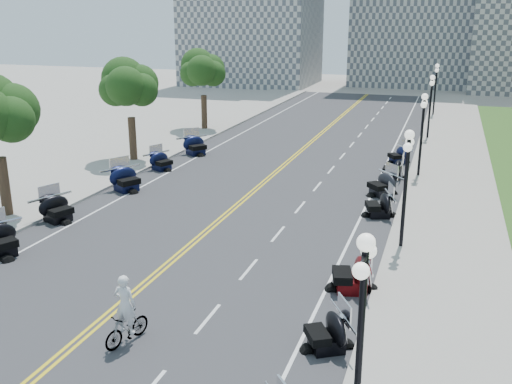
% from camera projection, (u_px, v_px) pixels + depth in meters
% --- Properties ---
extents(ground, '(160.00, 160.00, 0.00)m').
position_uv_depth(ground, '(174.00, 259.00, 23.08)').
color(ground, gray).
extents(road, '(16.00, 90.00, 0.01)m').
position_uv_depth(road, '(254.00, 191.00, 32.14)').
color(road, '#333335').
rests_on(road, ground).
extents(centerline_yellow_a, '(0.12, 90.00, 0.00)m').
position_uv_depth(centerline_yellow_a, '(252.00, 191.00, 32.17)').
color(centerline_yellow_a, yellow).
rests_on(centerline_yellow_a, road).
extents(centerline_yellow_b, '(0.12, 90.00, 0.00)m').
position_uv_depth(centerline_yellow_b, '(256.00, 191.00, 32.10)').
color(centerline_yellow_b, yellow).
rests_on(centerline_yellow_b, road).
extents(edge_line_north, '(0.12, 90.00, 0.00)m').
position_uv_depth(edge_line_north, '(368.00, 202.00, 30.18)').
color(edge_line_north, white).
rests_on(edge_line_north, road).
extents(edge_line_south, '(0.12, 90.00, 0.00)m').
position_uv_depth(edge_line_south, '(153.00, 181.00, 34.09)').
color(edge_line_south, white).
rests_on(edge_line_south, road).
extents(lane_dash_5, '(0.12, 2.00, 0.00)m').
position_uv_depth(lane_dash_5, '(208.00, 319.00, 18.47)').
color(lane_dash_5, white).
rests_on(lane_dash_5, road).
extents(lane_dash_6, '(0.12, 2.00, 0.00)m').
position_uv_depth(lane_dash_6, '(249.00, 269.00, 22.10)').
color(lane_dash_6, white).
rests_on(lane_dash_6, road).
extents(lane_dash_7, '(0.12, 2.00, 0.00)m').
position_uv_depth(lane_dash_7, '(278.00, 234.00, 25.72)').
color(lane_dash_7, white).
rests_on(lane_dash_7, road).
extents(lane_dash_8, '(0.12, 2.00, 0.00)m').
position_uv_depth(lane_dash_8, '(300.00, 207.00, 29.34)').
color(lane_dash_8, white).
rests_on(lane_dash_8, road).
extents(lane_dash_9, '(0.12, 2.00, 0.00)m').
position_uv_depth(lane_dash_9, '(317.00, 186.00, 32.97)').
color(lane_dash_9, white).
rests_on(lane_dash_9, road).
extents(lane_dash_10, '(0.12, 2.00, 0.00)m').
position_uv_depth(lane_dash_10, '(331.00, 170.00, 36.59)').
color(lane_dash_10, white).
rests_on(lane_dash_10, road).
extents(lane_dash_11, '(0.12, 2.00, 0.00)m').
position_uv_depth(lane_dash_11, '(342.00, 156.00, 40.22)').
color(lane_dash_11, white).
rests_on(lane_dash_11, road).
extents(lane_dash_12, '(0.12, 2.00, 0.00)m').
position_uv_depth(lane_dash_12, '(352.00, 145.00, 43.84)').
color(lane_dash_12, white).
rests_on(lane_dash_12, road).
extents(lane_dash_13, '(0.12, 2.00, 0.00)m').
position_uv_depth(lane_dash_13, '(360.00, 135.00, 47.47)').
color(lane_dash_13, white).
rests_on(lane_dash_13, road).
extents(lane_dash_14, '(0.12, 2.00, 0.00)m').
position_uv_depth(lane_dash_14, '(367.00, 127.00, 51.09)').
color(lane_dash_14, white).
rests_on(lane_dash_14, road).
extents(lane_dash_15, '(0.12, 2.00, 0.00)m').
position_uv_depth(lane_dash_15, '(373.00, 119.00, 54.72)').
color(lane_dash_15, white).
rests_on(lane_dash_15, road).
extents(lane_dash_16, '(0.12, 2.00, 0.00)m').
position_uv_depth(lane_dash_16, '(378.00, 113.00, 58.34)').
color(lane_dash_16, white).
rests_on(lane_dash_16, road).
extents(lane_dash_17, '(0.12, 2.00, 0.00)m').
position_uv_depth(lane_dash_17, '(382.00, 108.00, 61.96)').
color(lane_dash_17, white).
rests_on(lane_dash_17, road).
extents(lane_dash_18, '(0.12, 2.00, 0.00)m').
position_uv_depth(lane_dash_18, '(387.00, 103.00, 65.59)').
color(lane_dash_18, white).
rests_on(lane_dash_18, road).
extents(lane_dash_19, '(0.12, 2.00, 0.00)m').
position_uv_depth(lane_dash_19, '(390.00, 98.00, 69.21)').
color(lane_dash_19, white).
rests_on(lane_dash_19, road).
extents(sidewalk_north, '(5.00, 90.00, 0.15)m').
position_uv_depth(sidewalk_north, '(449.00, 209.00, 28.91)').
color(sidewalk_north, '#9E9991').
rests_on(sidewalk_north, ground).
extents(sidewalk_south, '(5.00, 90.00, 0.15)m').
position_uv_depth(sidewalk_south, '(94.00, 174.00, 35.32)').
color(sidewalk_south, '#9E9991').
rests_on(sidewalk_south, ground).
extents(street_lamp_1, '(0.50, 1.20, 4.90)m').
position_uv_depth(street_lamp_1, '(360.00, 340.00, 12.44)').
color(street_lamp_1, black).
rests_on(street_lamp_1, sidewalk_north).
extents(street_lamp_2, '(0.50, 1.20, 4.90)m').
position_uv_depth(street_lamp_2, '(405.00, 190.00, 23.31)').
color(street_lamp_2, black).
rests_on(street_lamp_2, sidewalk_north).
extents(street_lamp_3, '(0.50, 1.20, 4.90)m').
position_uv_depth(street_lamp_3, '(422.00, 135.00, 34.19)').
color(street_lamp_3, black).
rests_on(street_lamp_3, sidewalk_north).
extents(street_lamp_4, '(0.50, 1.20, 4.90)m').
position_uv_depth(street_lamp_4, '(430.00, 107.00, 45.06)').
color(street_lamp_4, black).
rests_on(street_lamp_4, sidewalk_north).
extents(street_lamp_5, '(0.50, 1.20, 4.90)m').
position_uv_depth(street_lamp_5, '(435.00, 90.00, 55.93)').
color(street_lamp_5, black).
rests_on(street_lamp_5, sidewalk_north).
extents(tree_3, '(4.80, 4.80, 9.20)m').
position_uv_depth(tree_3, '(130.00, 91.00, 37.43)').
color(tree_3, '#235619').
rests_on(tree_3, sidewalk_south).
extents(tree_4, '(4.80, 4.80, 9.20)m').
position_uv_depth(tree_4, '(203.00, 75.00, 48.30)').
color(tree_4, '#235619').
rests_on(tree_4, sidewalk_south).
extents(motorcycle_n_4, '(2.46, 2.46, 1.25)m').
position_uv_depth(motorcycle_n_4, '(327.00, 330.00, 16.62)').
color(motorcycle_n_4, black).
rests_on(motorcycle_n_4, road).
extents(motorcycle_n_5, '(2.53, 2.53, 1.45)m').
position_uv_depth(motorcycle_n_5, '(352.00, 272.00, 20.19)').
color(motorcycle_n_5, '#590A0C').
rests_on(motorcycle_n_5, road).
extents(motorcycle_n_7, '(2.43, 2.43, 1.34)m').
position_uv_depth(motorcycle_n_7, '(379.00, 203.00, 27.81)').
color(motorcycle_n_7, black).
rests_on(motorcycle_n_7, road).
extents(motorcycle_n_8, '(2.84, 2.84, 1.41)m').
position_uv_depth(motorcycle_n_8, '(382.00, 183.00, 31.13)').
color(motorcycle_n_8, black).
rests_on(motorcycle_n_8, road).
extents(motorcycle_n_9, '(1.89, 1.89, 1.31)m').
position_uv_depth(motorcycle_n_9, '(393.00, 168.00, 34.52)').
color(motorcycle_n_9, black).
rests_on(motorcycle_n_9, road).
extents(motorcycle_n_10, '(2.46, 2.46, 1.24)m').
position_uv_depth(motorcycle_n_10, '(398.00, 154.00, 38.17)').
color(motorcycle_n_10, black).
rests_on(motorcycle_n_10, road).
extents(motorcycle_s_6, '(2.57, 2.57, 1.39)m').
position_uv_depth(motorcycle_s_6, '(57.00, 207.00, 27.15)').
color(motorcycle_s_6, black).
rests_on(motorcycle_s_6, road).
extents(motorcycle_s_7, '(2.92, 2.92, 1.50)m').
position_uv_depth(motorcycle_s_7, '(126.00, 178.00, 31.97)').
color(motorcycle_s_7, black).
rests_on(motorcycle_s_7, road).
extents(motorcycle_s_8, '(2.41, 2.41, 1.28)m').
position_uv_depth(motorcycle_s_8, '(161.00, 160.00, 36.41)').
color(motorcycle_s_8, black).
rests_on(motorcycle_s_8, road).
extents(motorcycle_s_9, '(2.94, 2.94, 1.47)m').
position_uv_depth(motorcycle_s_9, '(196.00, 145.00, 40.48)').
color(motorcycle_s_9, black).
rests_on(motorcycle_s_9, road).
extents(bicycle, '(0.95, 1.74, 1.01)m').
position_uv_depth(bicycle, '(127.00, 328.00, 16.97)').
color(bicycle, '#A51414').
rests_on(bicycle, road).
extents(cyclist_rider, '(0.68, 0.45, 1.87)m').
position_uv_depth(cyclist_rider, '(124.00, 284.00, 16.55)').
color(cyclist_rider, silver).
rests_on(cyclist_rider, bicycle).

